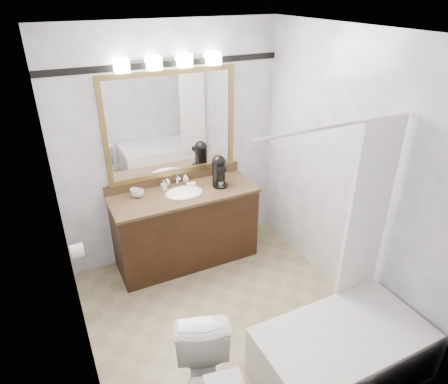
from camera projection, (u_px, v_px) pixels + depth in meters
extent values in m
cube|color=gray|center=(227.00, 318.00, 3.73)|extent=(2.40, 2.60, 0.01)
cube|color=white|center=(228.00, 31.00, 2.57)|extent=(2.40, 2.60, 0.01)
cube|color=white|center=(172.00, 147.00, 4.19)|extent=(2.40, 0.01, 2.50)
cube|color=white|center=(337.00, 308.00, 2.11)|extent=(2.40, 0.01, 2.50)
cube|color=white|center=(67.00, 239.00, 2.68)|extent=(0.01, 2.60, 2.50)
cube|color=white|center=(346.00, 173.00, 3.62)|extent=(0.01, 2.60, 2.50)
cube|color=black|center=(186.00, 228.00, 4.35)|extent=(1.50, 0.55, 0.82)
cube|color=brown|center=(184.00, 194.00, 4.15)|extent=(1.53, 0.58, 0.03)
cube|color=brown|center=(175.00, 178.00, 4.34)|extent=(1.53, 0.03, 0.10)
ellipsoid|color=white|center=(184.00, 195.00, 4.16)|extent=(0.44, 0.34, 0.14)
cube|color=olive|center=(168.00, 72.00, 3.81)|extent=(1.40, 0.04, 0.05)
cube|color=olive|center=(175.00, 172.00, 4.30)|extent=(1.40, 0.04, 0.05)
cube|color=olive|center=(104.00, 135.00, 3.79)|extent=(0.05, 0.04, 1.00)
cube|color=olive|center=(231.00, 116.00, 4.32)|extent=(0.05, 0.04, 1.00)
cube|color=white|center=(171.00, 125.00, 4.06)|extent=(1.30, 0.01, 1.00)
cube|color=silver|center=(168.00, 59.00, 3.75)|extent=(0.90, 0.05, 0.03)
cube|color=white|center=(121.00, 66.00, 3.54)|extent=(0.12, 0.12, 0.12)
cube|color=white|center=(154.00, 63.00, 3.66)|extent=(0.12, 0.12, 0.12)
cube|color=white|center=(185.00, 60.00, 3.77)|extent=(0.12, 0.12, 0.12)
cube|color=white|center=(213.00, 58.00, 3.89)|extent=(0.12, 0.12, 0.12)
cube|color=black|center=(167.00, 64.00, 3.79)|extent=(2.40, 0.01, 0.06)
cube|color=white|center=(341.00, 353.00, 3.10)|extent=(1.30, 0.72, 0.45)
cylinder|color=silver|center=(337.00, 126.00, 2.60)|extent=(1.30, 0.02, 0.02)
cube|color=white|center=(368.00, 214.00, 3.12)|extent=(0.40, 0.04, 1.55)
cylinder|color=white|center=(77.00, 251.00, 3.49)|extent=(0.11, 0.12, 0.12)
cube|color=white|center=(223.00, 384.00, 2.26)|extent=(0.23, 0.15, 0.09)
cylinder|color=black|center=(220.00, 185.00, 4.27)|extent=(0.17, 0.17, 0.02)
cylinder|color=black|center=(219.00, 173.00, 4.26)|extent=(0.14, 0.14, 0.25)
sphere|color=black|center=(219.00, 162.00, 4.21)|extent=(0.15, 0.15, 0.15)
cube|color=black|center=(221.00, 169.00, 4.16)|extent=(0.11, 0.11, 0.05)
cylinder|color=silver|center=(221.00, 184.00, 4.24)|extent=(0.06, 0.06, 0.06)
imported|color=white|center=(139.00, 193.00, 4.05)|extent=(0.11, 0.11, 0.08)
imported|color=white|center=(135.00, 192.00, 4.06)|extent=(0.11, 0.11, 0.08)
imported|color=white|center=(164.00, 185.00, 4.17)|extent=(0.06, 0.06, 0.11)
imported|color=white|center=(186.00, 178.00, 4.34)|extent=(0.07, 0.07, 0.09)
cube|color=beige|center=(191.00, 184.00, 4.28)|extent=(0.10, 0.07, 0.03)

